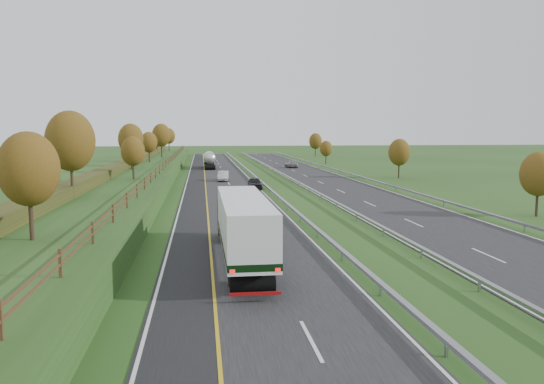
{
  "coord_description": "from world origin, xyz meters",
  "views": [
    {
      "loc": [
        -2.76,
        -19.92,
        7.95
      ],
      "look_at": [
        3.76,
        28.97,
        2.2
      ],
      "focal_mm": 35.0,
      "sensor_mm": 36.0,
      "label": 1
    }
  ],
  "objects_px": {
    "car_silver_mid": "(223,176)",
    "road_tanker": "(209,159)",
    "car_oncoming": "(291,164)",
    "car_dark_near": "(255,183)",
    "car_small_far": "(210,157)",
    "box_lorry": "(242,225)"
  },
  "relations": [
    {
      "from": "car_silver_mid",
      "to": "road_tanker",
      "type": "bearing_deg",
      "value": 98.17
    },
    {
      "from": "road_tanker",
      "to": "car_oncoming",
      "type": "relative_size",
      "value": 2.24
    },
    {
      "from": "car_dark_near",
      "to": "car_small_far",
      "type": "distance_m",
      "value": 75.47
    },
    {
      "from": "box_lorry",
      "to": "car_dark_near",
      "type": "bearing_deg",
      "value": 83.21
    },
    {
      "from": "road_tanker",
      "to": "car_oncoming",
      "type": "distance_m",
      "value": 17.41
    },
    {
      "from": "box_lorry",
      "to": "car_dark_near",
      "type": "distance_m",
      "value": 40.32
    },
    {
      "from": "car_dark_near",
      "to": "car_silver_mid",
      "type": "xyz_separation_m",
      "value": [
        -3.78,
        12.25,
        -0.03
      ]
    },
    {
      "from": "box_lorry",
      "to": "car_dark_near",
      "type": "relative_size",
      "value": 3.51
    },
    {
      "from": "box_lorry",
      "to": "car_small_far",
      "type": "relative_size",
      "value": 3.48
    },
    {
      "from": "car_dark_near",
      "to": "car_silver_mid",
      "type": "bearing_deg",
      "value": 110.06
    },
    {
      "from": "road_tanker",
      "to": "car_silver_mid",
      "type": "bearing_deg",
      "value": -86.6
    },
    {
      "from": "box_lorry",
      "to": "car_dark_near",
      "type": "height_order",
      "value": "box_lorry"
    },
    {
      "from": "car_silver_mid",
      "to": "car_oncoming",
      "type": "distance_m",
      "value": 32.36
    },
    {
      "from": "car_oncoming",
      "to": "road_tanker",
      "type": "bearing_deg",
      "value": -1.08
    },
    {
      "from": "car_small_far",
      "to": "car_silver_mid",
      "type": "bearing_deg",
      "value": -90.35
    },
    {
      "from": "car_small_far",
      "to": "car_oncoming",
      "type": "height_order",
      "value": "car_oncoming"
    },
    {
      "from": "box_lorry",
      "to": "car_oncoming",
      "type": "xyz_separation_m",
      "value": [
        16.65,
        80.58,
        -1.59
      ]
    },
    {
      "from": "car_dark_near",
      "to": "car_small_far",
      "type": "xyz_separation_m",
      "value": [
        -4.73,
        75.32,
        -0.11
      ]
    },
    {
      "from": "road_tanker",
      "to": "car_dark_near",
      "type": "relative_size",
      "value": 2.42
    },
    {
      "from": "car_oncoming",
      "to": "box_lorry",
      "type": "bearing_deg",
      "value": 78.41
    },
    {
      "from": "box_lorry",
      "to": "car_silver_mid",
      "type": "height_order",
      "value": "box_lorry"
    },
    {
      "from": "road_tanker",
      "to": "car_small_far",
      "type": "xyz_separation_m",
      "value": [
        0.75,
        34.4,
        -1.14
      ]
    }
  ]
}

